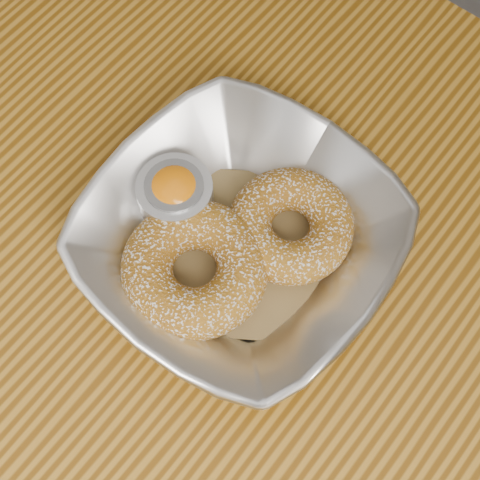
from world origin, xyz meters
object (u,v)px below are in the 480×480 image
Objects in this scene: table at (182,346)px; serving_bowl at (240,241)px; donut_front at (195,268)px; donut_back at (291,226)px; ramekin at (176,197)px.

table is 5.12× the size of serving_bowl.
donut_front is at bearing -107.17° from serving_bowl.
serving_bowl is 2.36× the size of donut_back.
ramekin is (-0.05, 0.07, 0.13)m from table.
table is at bearing -99.37° from serving_bowl.
table is at bearing -108.00° from donut_back.
table is at bearing -88.68° from donut_front.
donut_front is (-0.00, 0.03, 0.13)m from table.
donut_back is at bearing 72.00° from table.
donut_back is at bearing 65.01° from donut_front.
donut_front is at bearing -36.22° from ramekin.
serving_bowl is 2.08× the size of donut_front.
ramekin reaches higher than donut_front.
table is 0.15m from serving_bowl.
table is 0.13m from donut_front.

